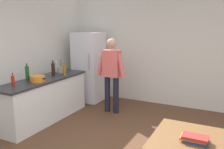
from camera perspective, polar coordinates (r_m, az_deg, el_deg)
name	(u,v)px	position (r m, az deg, el deg)	size (l,w,h in m)	color
wall_back	(167,51)	(6.10, 12.89, 5.40)	(6.40, 0.12, 2.70)	silver
kitchen_counter	(45,99)	(5.28, -15.66, -5.67)	(0.64, 2.20, 0.90)	white
refrigerator	(89,67)	(6.36, -5.52, 1.78)	(0.70, 0.67, 1.80)	white
person	(112,71)	(5.41, -0.11, 0.93)	(0.70, 0.22, 1.70)	#1E1E2D
cooking_pot	(38,79)	(4.89, -17.22, -0.97)	(0.40, 0.28, 0.12)	orange
utensil_jar	(60,70)	(5.65, -12.14, 1.14)	(0.11, 0.11, 0.32)	tan
bottle_wine_green	(27,73)	(5.09, -19.48, 0.34)	(0.08, 0.08, 0.34)	#1E5123
bottle_sauce_red	(13,81)	(4.71, -22.45, -1.37)	(0.06, 0.06, 0.24)	#B22319
bottle_wine_dark	(53,69)	(5.34, -13.79, 1.18)	(0.08, 0.08, 0.34)	black
bottle_water_clear	(56,67)	(5.79, -13.04, 1.82)	(0.07, 0.07, 0.30)	silver
bottle_oil_amber	(65,70)	(5.35, -11.20, 0.99)	(0.06, 0.06, 0.28)	#996619
book_stack	(195,139)	(2.81, 19.13, -14.21)	(0.29, 0.20, 0.08)	#284C8E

